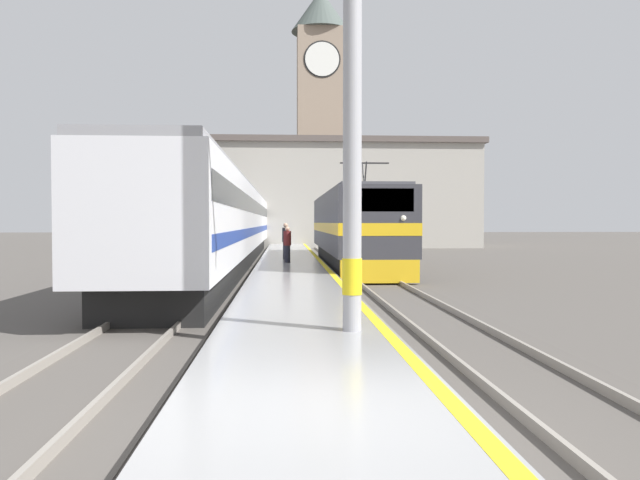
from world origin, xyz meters
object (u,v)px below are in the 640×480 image
Objects in this scene: passenger_train at (235,223)px; person_on_platform at (287,244)px; catenary_mast at (356,115)px; clock_tower at (321,108)px; second_waiting_passenger at (286,240)px; locomotive_train at (353,229)px.

passenger_train is 30.87× the size of person_on_platform.
clock_tower reaches higher than catenary_mast.
catenary_mast reaches higher than second_waiting_passenger.
catenary_mast is at bearing -86.59° from person_on_platform.
person_on_platform is 0.91× the size of second_waiting_passenger.
catenary_mast is 4.52× the size of person_on_platform.
catenary_mast is at bearing -92.76° from clock_tower.
catenary_mast is (-2.13, -19.66, 2.06)m from locomotive_train.
locomotive_train is 19.88m from catenary_mast.
clock_tower is at bearing 76.84° from passenger_train.
catenary_mast is at bearing -86.83° from second_waiting_passenger.
clock_tower is (0.54, 35.53, 12.27)m from locomotive_train.
locomotive_train is 9.17m from passenger_train.
clock_tower is (6.72, 28.76, 12.00)m from passenger_train.
passenger_train is at bearing 108.61° from person_on_platform.
passenger_train reaches higher than second_waiting_passenger.
person_on_platform is at bearing -95.61° from clock_tower.
locomotive_train is at bearing 34.70° from person_on_platform.
clock_tower reaches higher than person_on_platform.
locomotive_train reaches higher than passenger_train.
second_waiting_passenger is (-3.24, 0.33, -0.56)m from locomotive_train.
locomotive_train is 3.30m from second_waiting_passenger.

